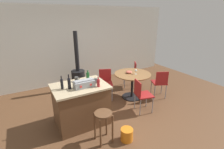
{
  "coord_description": "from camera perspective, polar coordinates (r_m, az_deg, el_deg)",
  "views": [
    {
      "loc": [
        -1.65,
        -2.88,
        2.36
      ],
      "look_at": [
        0.35,
        0.64,
        0.9
      ],
      "focal_mm": 26.34,
      "sensor_mm": 36.0,
      "label": 1
    }
  ],
  "objects": [
    {
      "name": "folding_chair_near",
      "position": [
        5.69,
        6.79,
        0.7
      ],
      "size": [
        0.55,
        0.55,
        0.87
      ],
      "color": "maroon",
      "rests_on": "ground_plane"
    },
    {
      "name": "folding_chair_left",
      "position": [
        4.24,
        10.25,
        -6.5
      ],
      "size": [
        0.48,
        0.48,
        0.86
      ],
      "color": "maroon",
      "rests_on": "ground_plane"
    },
    {
      "name": "plastic_bucket",
      "position": [
        3.49,
        5.16,
        -20.06
      ],
      "size": [
        0.25,
        0.25,
        0.26
      ],
      "primitive_type": "cylinder",
      "color": "orange",
      "rests_on": "ground_plane"
    },
    {
      "name": "folding_chair_right",
      "position": [
        5.08,
        16.33,
        -2.45
      ],
      "size": [
        0.53,
        0.53,
        0.86
      ],
      "color": "maroon",
      "rests_on": "ground_plane"
    },
    {
      "name": "back_wall",
      "position": [
        6.09,
        -13.64,
        9.69
      ],
      "size": [
        8.0,
        0.1,
        2.7
      ],
      "primitive_type": "cube",
      "color": "beige",
      "rests_on": "ground_plane"
    },
    {
      "name": "wine_glass",
      "position": [
        4.75,
        8.3,
        1.34
      ],
      "size": [
        0.07,
        0.07,
        0.14
      ],
      "color": "silver",
      "rests_on": "dining_table"
    },
    {
      "name": "bottle_1",
      "position": [
        3.47,
        -14.64,
        -2.99
      ],
      "size": [
        0.06,
        0.06,
        0.32
      ],
      "color": "black",
      "rests_on": "kitchen_island"
    },
    {
      "name": "serving_bowl",
      "position": [
        4.84,
        5.89,
        0.89
      ],
      "size": [
        0.18,
        0.18,
        0.07
      ],
      "primitive_type": "ellipsoid",
      "color": "#DB6651",
      "rests_on": "dining_table"
    },
    {
      "name": "dining_table",
      "position": [
        4.89,
        7.08,
        -1.62
      ],
      "size": [
        1.06,
        1.06,
        0.77
      ],
      "color": "black",
      "rests_on": "ground_plane"
    },
    {
      "name": "wood_stove",
      "position": [
        5.59,
        -11.64,
        -0.38
      ],
      "size": [
        0.44,
        0.45,
        1.92
      ],
      "color": "black",
      "rests_on": "ground_plane"
    },
    {
      "name": "folding_chair_far",
      "position": [
        4.86,
        -2.28,
        -2.52
      ],
      "size": [
        0.52,
        0.52,
        0.87
      ],
      "color": "maroon",
      "rests_on": "ground_plane"
    },
    {
      "name": "bottle_0",
      "position": [
        3.95,
        -8.4,
        -0.36
      ],
      "size": [
        0.08,
        0.08,
        0.21
      ],
      "color": "#194C23",
      "rests_on": "kitchen_island"
    },
    {
      "name": "kitchen_island",
      "position": [
        3.84,
        -10.67,
        -10.13
      ],
      "size": [
        1.17,
        0.87,
        0.93
      ],
      "color": "brown",
      "rests_on": "ground_plane"
    },
    {
      "name": "bottle_2",
      "position": [
        3.49,
        -4.78,
        -2.91
      ],
      "size": [
        0.07,
        0.07,
        0.22
      ],
      "color": "maroon",
      "rests_on": "kitchen_island"
    },
    {
      "name": "wooden_stool",
      "position": [
        3.26,
        -2.99,
        -15.6
      ],
      "size": [
        0.34,
        0.34,
        0.64
      ],
      "color": "brown",
      "rests_on": "ground_plane"
    },
    {
      "name": "toolbox",
      "position": [
        3.51,
        -9.64,
        -3.17
      ],
      "size": [
        0.44,
        0.21,
        0.16
      ],
      "color": "gray",
      "rests_on": "kitchen_island"
    },
    {
      "name": "cup_0",
      "position": [
        3.86,
        -12.22,
        -1.56
      ],
      "size": [
        0.12,
        0.09,
        0.11
      ],
      "color": "#383838",
      "rests_on": "kitchen_island"
    },
    {
      "name": "ground_plane",
      "position": [
        4.08,
        0.16,
        -15.6
      ],
      "size": [
        8.8,
        8.8,
        0.0
      ],
      "primitive_type": "plane",
      "color": "brown"
    },
    {
      "name": "cup_1",
      "position": [
        3.7,
        -5.75,
        -2.17
      ],
      "size": [
        0.13,
        0.09,
        0.1
      ],
      "color": "#383838",
      "rests_on": "kitchen_island"
    },
    {
      "name": "bottle_3",
      "position": [
        3.52,
        -17.0,
        -3.11
      ],
      "size": [
        0.06,
        0.06,
        0.28
      ],
      "color": "black",
      "rests_on": "kitchen_island"
    }
  ]
}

